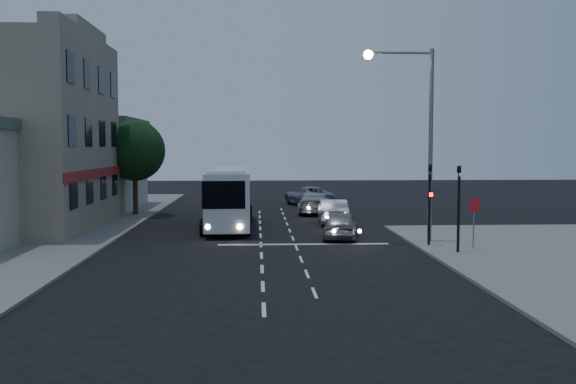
{
  "coord_description": "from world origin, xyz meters",
  "views": [
    {
      "loc": [
        -0.19,
        -27.65,
        4.54
      ],
      "look_at": [
        1.45,
        5.72,
        2.2
      ],
      "focal_mm": 40.0,
      "sensor_mm": 36.0,
      "label": 1
    }
  ],
  "objects": [
    {
      "name": "regulatory_sign",
      "position": [
        9.3,
        -0.24,
        1.6
      ],
      "size": [
        0.45,
        0.12,
        2.2
      ],
      "color": "slate",
      "rests_on": "sidewalk_near"
    },
    {
      "name": "street_tree",
      "position": [
        -8.21,
        15.02,
        4.5
      ],
      "size": [
        4.0,
        4.0,
        6.2
      ],
      "color": "black",
      "rests_on": "sidewalk_far"
    },
    {
      "name": "car_sedan_c",
      "position": [
        3.83,
        21.9,
        0.76
      ],
      "size": [
        3.93,
        5.92,
        1.51
      ],
      "primitive_type": "imported",
      "rotation": [
        0.0,
        0.0,
        3.43
      ],
      "color": "gray",
      "rests_on": "ground"
    },
    {
      "name": "tour_bus",
      "position": [
        -1.79,
        8.84,
        1.82
      ],
      "size": [
        2.62,
        10.99,
        3.36
      ],
      "rotation": [
        0.0,
        0.0,
        0.03
      ],
      "color": "silver",
      "rests_on": "ground"
    },
    {
      "name": "car_sedan_a",
      "position": [
        4.3,
        9.82,
        0.73
      ],
      "size": [
        1.76,
        4.52,
        1.47
      ],
      "primitive_type": "imported",
      "rotation": [
        0.0,
        0.0,
        3.09
      ],
      "color": "silver",
      "rests_on": "ground"
    },
    {
      "name": "sidewalk_far",
      "position": [
        -13.0,
        8.0,
        0.06
      ],
      "size": [
        12.0,
        50.0,
        0.12
      ],
      "primitive_type": "cube",
      "color": "slate",
      "rests_on": "ground"
    },
    {
      "name": "low_building_north",
      "position": [
        -13.5,
        20.0,
        3.39
      ],
      "size": [
        9.4,
        9.4,
        6.5
      ],
      "color": "#BBAC8E",
      "rests_on": "sidewalk_far"
    },
    {
      "name": "road_markings",
      "position": [
        1.29,
        3.31,
        0.0
      ],
      "size": [
        8.0,
        30.55,
        0.01
      ],
      "color": "silver",
      "rests_on": "ground"
    },
    {
      "name": "streetlight",
      "position": [
        7.34,
        2.2,
        5.73
      ],
      "size": [
        3.32,
        0.44,
        9.0
      ],
      "color": "slate",
      "rests_on": "sidewalk_near"
    },
    {
      "name": "traffic_signal_side",
      "position": [
        8.3,
        -1.2,
        2.42
      ],
      "size": [
        0.18,
        0.15,
        4.1
      ],
      "color": "black",
      "rests_on": "sidewalk_near"
    },
    {
      "name": "traffic_signal_main",
      "position": [
        7.6,
        0.78,
        2.42
      ],
      "size": [
        0.25,
        0.35,
        4.1
      ],
      "color": "black",
      "rests_on": "sidewalk_near"
    },
    {
      "name": "car_suv",
      "position": [
        3.98,
        3.8,
        0.69
      ],
      "size": [
        2.31,
        4.28,
        1.38
      ],
      "primitive_type": "imported",
      "rotation": [
        0.0,
        0.0,
        2.97
      ],
      "color": "gray",
      "rests_on": "ground"
    },
    {
      "name": "main_building",
      "position": [
        -13.96,
        8.0,
        5.16
      ],
      "size": [
        10.12,
        12.0,
        11.0
      ],
      "color": "gray",
      "rests_on": "sidewalk_far"
    },
    {
      "name": "ground",
      "position": [
        0.0,
        0.0,
        0.0
      ],
      "size": [
        120.0,
        120.0,
        0.0
      ],
      "primitive_type": "plane",
      "color": "black"
    },
    {
      "name": "car_sedan_b",
      "position": [
        3.73,
        15.91,
        0.73
      ],
      "size": [
        2.73,
        5.29,
        1.47
      ],
      "primitive_type": "imported",
      "rotation": [
        0.0,
        0.0,
        3.01
      ],
      "color": "#B7B8BC",
      "rests_on": "ground"
    }
  ]
}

